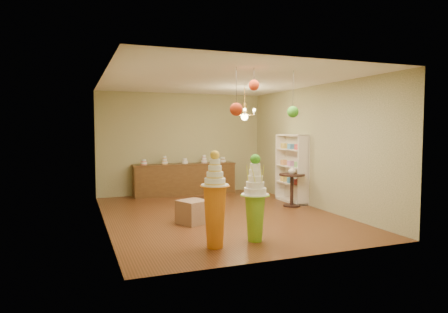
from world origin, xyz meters
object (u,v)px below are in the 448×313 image
object	(u,v)px
sideboard	(185,179)
pedestal_orange	(215,208)
pedestal_green	(255,206)
round_table	(292,185)

from	to	relation	value
sideboard	pedestal_orange	bearing A→B (deg)	-99.96
pedestal_green	pedestal_orange	xyz separation A→B (m)	(-0.77, -0.10, 0.03)
sideboard	round_table	distance (m)	3.38
pedestal_green	round_table	bearing A→B (deg)	48.60
pedestal_green	sideboard	distance (m)	5.19
pedestal_green	pedestal_orange	bearing A→B (deg)	-172.76
sideboard	round_table	size ratio (longest dim) A/B	3.63
pedestal_orange	round_table	distance (m)	3.93
sideboard	round_table	bearing A→B (deg)	-53.03
pedestal_orange	round_table	world-z (taller)	pedestal_orange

